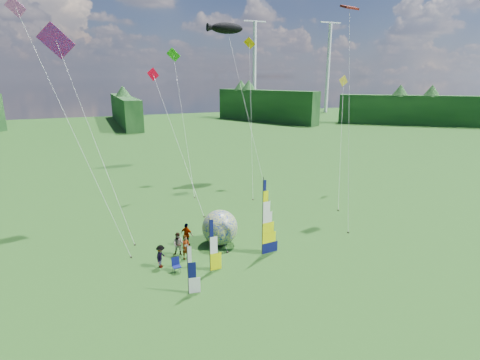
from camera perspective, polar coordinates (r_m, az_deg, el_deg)
name	(u,v)px	position (r m, az deg, el deg)	size (l,w,h in m)	color
ground	(278,276)	(24.85, 5.86, -14.41)	(220.00, 220.00, 0.00)	#365F25
treeline_ring	(280,218)	(23.12, 6.13, -5.78)	(210.00, 210.00, 8.00)	#2E5F28
turbine_left	(328,69)	(139.44, 13.25, 16.18)	(8.00, 1.20, 30.00)	silver
turbine_right	(254,69)	(132.99, 2.22, 16.61)	(8.00, 1.20, 30.00)	silver
feather_banner_main	(263,218)	(26.34, 3.47, -5.86)	(1.49, 0.10, 5.55)	#0B0F48
side_banner_left	(210,246)	(24.60, -4.63, -9.98)	(1.00, 0.10, 3.59)	#E6EA01
side_banner_far	(188,271)	(22.48, -7.96, -13.52)	(0.90, 0.10, 3.01)	white
bol_inflatable	(220,228)	(28.51, -3.09, -7.24)	(2.69, 2.69, 2.69)	#00128A
spectator_a	(186,247)	(26.78, -8.26, -10.06)	(0.64, 0.42, 1.75)	#66594C
spectator_b	(178,244)	(27.31, -9.36, -9.62)	(0.83, 0.41, 1.72)	#66594C
spectator_c	(161,256)	(25.96, -11.98, -11.32)	(1.03, 0.38, 1.59)	#66594C
spectator_d	(187,235)	(28.69, -8.12, -8.23)	(1.04, 0.43, 1.78)	#66594C
camp_chair	(177,266)	(25.29, -9.64, -12.73)	(0.56, 0.56, 0.97)	#080F48
kite_whale	(246,99)	(42.64, 0.88, 12.27)	(4.33, 16.62, 19.93)	black
kite_rainbow_delta	(92,124)	(31.65, -21.58, 7.96)	(8.88, 13.53, 17.59)	#FF0005
kite_parafoil	(350,106)	(33.35, 16.38, 10.76)	(6.93, 9.86, 19.92)	#B6190F
small_kite_red	(177,136)	(36.62, -9.59, 6.64)	(4.52, 11.41, 13.71)	red
small_kite_orange	(251,112)	(41.58, 1.71, 10.32)	(5.53, 10.79, 17.23)	#FFAD00
small_kite_yellow	(341,136)	(39.65, 15.19, 6.42)	(7.11, 9.21, 12.95)	yellow
small_kite_pink	(75,129)	(27.90, -23.91, 7.12)	(7.70, 7.36, 17.85)	#FB55C3
small_kite_green	(183,116)	(43.01, -8.66, 9.68)	(3.51, 12.88, 16.26)	green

